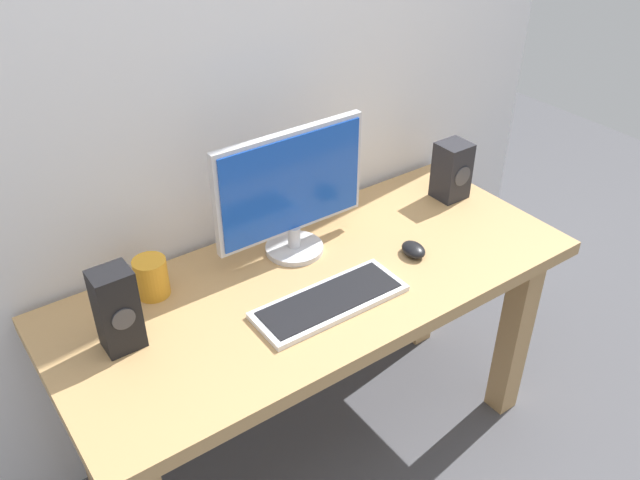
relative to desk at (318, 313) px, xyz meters
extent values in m
plane|color=#4C4C51|center=(0.00, 0.00, -0.58)|extent=(6.00, 6.00, 0.00)
cube|color=tan|center=(0.00, 0.00, 0.10)|extent=(1.45, 0.62, 0.04)
cube|color=tan|center=(0.63, -0.22, -0.25)|extent=(0.08, 0.08, 0.66)
cube|color=tan|center=(-0.63, 0.22, -0.25)|extent=(0.08, 0.08, 0.66)
cube|color=tan|center=(0.63, 0.22, -0.25)|extent=(0.08, 0.08, 0.66)
cylinder|color=silver|center=(0.02, 0.14, 0.13)|extent=(0.17, 0.17, 0.02)
cylinder|color=silver|center=(0.02, 0.14, 0.17)|extent=(0.04, 0.04, 0.06)
cube|color=silver|center=(0.02, 0.16, 0.34)|extent=(0.46, 0.02, 0.30)
cube|color=blue|center=(0.02, 0.14, 0.34)|extent=(0.44, 0.01, 0.28)
cube|color=silver|center=(-0.04, -0.11, 0.13)|extent=(0.41, 0.16, 0.02)
cube|color=black|center=(-0.04, -0.11, 0.14)|extent=(0.38, 0.13, 0.00)
ellipsoid|color=black|center=(0.28, -0.07, 0.14)|extent=(0.07, 0.09, 0.03)
cube|color=#232328|center=(0.60, 0.11, 0.22)|extent=(0.10, 0.09, 0.19)
cylinder|color=#3F3F44|center=(0.60, 0.06, 0.22)|extent=(0.06, 0.00, 0.06)
cube|color=black|center=(-0.53, 0.05, 0.23)|extent=(0.09, 0.08, 0.22)
cylinder|color=#3F3F44|center=(-0.53, 0.01, 0.23)|extent=(0.06, 0.00, 0.06)
cylinder|color=orange|center=(-0.39, 0.19, 0.18)|extent=(0.09, 0.09, 0.11)
camera|label=1|loc=(-0.85, -1.19, 1.23)|focal=37.60mm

